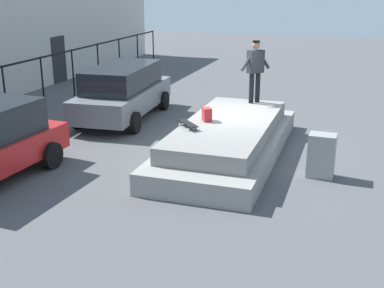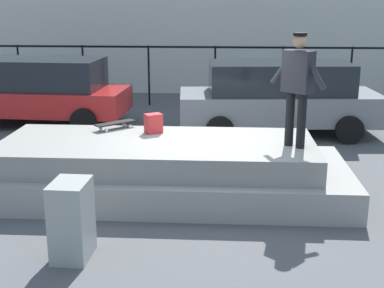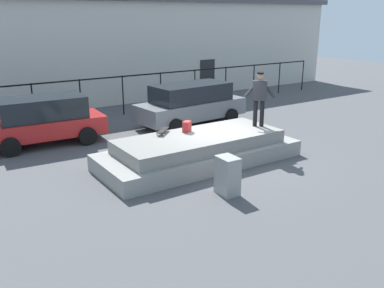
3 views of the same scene
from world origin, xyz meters
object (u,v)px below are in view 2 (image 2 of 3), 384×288
car_red_hatchback_near (45,90)px  skateboard (115,123)px  backpack (153,123)px  car_grey_hatchback_mid (279,96)px  skateboarder (298,81)px  utility_box (72,220)px

car_red_hatchback_near → skateboard: bearing=-56.4°
backpack → car_grey_hatchback_mid: size_ratio=0.07×
skateboard → car_grey_hatchback_mid: size_ratio=0.14×
car_red_hatchback_near → car_grey_hatchback_mid: bearing=-6.3°
skateboarder → car_grey_hatchback_mid: bearing=87.7°
car_red_hatchback_near → car_grey_hatchback_mid: car_grey_hatchback_mid is taller
backpack → car_grey_hatchback_mid: 4.38m
skateboard → utility_box: bearing=-88.6°
skateboard → car_red_hatchback_near: car_red_hatchback_near is taller
skateboarder → car_red_hatchback_near: skateboarder is taller
car_red_hatchback_near → utility_box: size_ratio=4.19×
skateboarder → backpack: skateboarder is taller
skateboard → car_red_hatchback_near: (-2.63, 3.97, -0.10)m
car_grey_hatchback_mid → utility_box: car_grey_hatchback_mid is taller
utility_box → backpack: bearing=79.4°
skateboard → skateboarder: bearing=-17.7°
skateboard → backpack: size_ratio=2.04×
skateboarder → backpack: bearing=162.8°
skateboarder → skateboard: bearing=162.3°
backpack → car_red_hatchback_near: size_ratio=0.08×
skateboarder → utility_box: size_ratio=1.77×
car_red_hatchback_near → skateboarder: bearing=-40.9°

